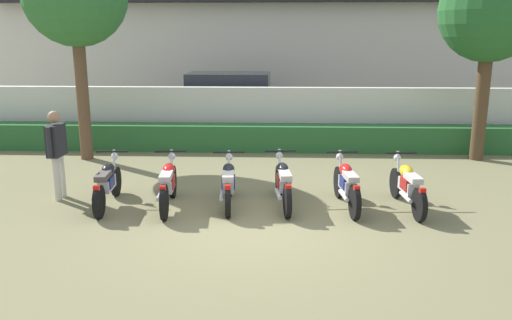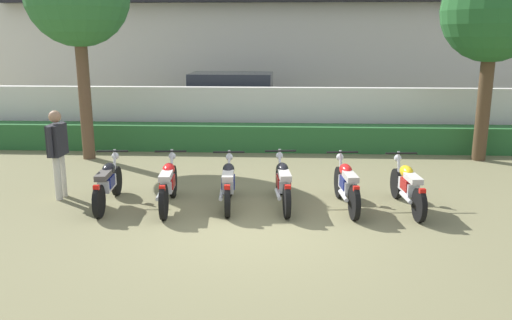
{
  "view_description": "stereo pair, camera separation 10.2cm",
  "coord_description": "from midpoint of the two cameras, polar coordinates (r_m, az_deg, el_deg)",
  "views": [
    {
      "loc": [
        0.39,
        -8.18,
        3.08
      ],
      "look_at": [
        0.0,
        1.31,
        0.82
      ],
      "focal_mm": 36.56,
      "sensor_mm": 36.0,
      "label": 1
    },
    {
      "loc": [
        0.49,
        -8.17,
        3.08
      ],
      "look_at": [
        0.0,
        1.31,
        0.82
      ],
      "focal_mm": 36.56,
      "sensor_mm": 36.0,
      "label": 2
    }
  ],
  "objects": [
    {
      "name": "ground",
      "position": [
        8.74,
        -0.11,
        -7.21
      ],
      "size": [
        60.0,
        60.0,
        0.0
      ],
      "primitive_type": "plane",
      "color": "olive"
    },
    {
      "name": "building",
      "position": [
        23.1,
        1.96,
        16.21
      ],
      "size": [
        24.17,
        6.5,
        8.44
      ],
      "color": "beige",
      "rests_on": "ground"
    },
    {
      "name": "compound_wall",
      "position": [
        14.97,
        1.26,
        4.77
      ],
      "size": [
        22.96,
        0.3,
        1.67
      ],
      "primitive_type": "cube",
      "color": "silver",
      "rests_on": "ground"
    },
    {
      "name": "hedge_row",
      "position": [
        14.36,
        1.16,
        2.46
      ],
      "size": [
        18.37,
        0.7,
        0.71
      ],
      "primitive_type": "cube",
      "color": "#28602D",
      "rests_on": "ground"
    },
    {
      "name": "parked_car",
      "position": [
        17.63,
        -2.04,
        6.4
      ],
      "size": [
        4.54,
        2.16,
        1.89
      ],
      "rotation": [
        0.0,
        0.0,
        -0.02
      ],
      "color": "black",
      "rests_on": "ground"
    },
    {
      "name": "tree_far_side",
      "position": [
        14.18,
        24.7,
        14.42
      ],
      "size": [
        2.45,
        2.45,
        4.9
      ],
      "color": "#4C3823",
      "rests_on": "ground"
    },
    {
      "name": "motorcycle_in_row_0",
      "position": [
        10.0,
        -15.65,
        -2.41
      ],
      "size": [
        0.6,
        1.91,
        0.95
      ],
      "rotation": [
        0.0,
        0.0,
        1.65
      ],
      "color": "black",
      "rests_on": "ground"
    },
    {
      "name": "motorcycle_in_row_1",
      "position": [
        9.66,
        -9.29,
        -2.55
      ],
      "size": [
        0.6,
        1.93,
        0.97
      ],
      "rotation": [
        0.0,
        0.0,
        1.66
      ],
      "color": "black",
      "rests_on": "ground"
    },
    {
      "name": "motorcycle_in_row_2",
      "position": [
        9.63,
        -2.74,
        -2.53
      ],
      "size": [
        0.6,
        1.8,
        0.94
      ],
      "rotation": [
        0.0,
        0.0,
        1.64
      ],
      "color": "black",
      "rests_on": "ground"
    },
    {
      "name": "motorcycle_in_row_3",
      "position": [
        9.63,
        3.26,
        -2.49
      ],
      "size": [
        0.6,
        1.92,
        0.95
      ],
      "rotation": [
        0.0,
        0.0,
        1.68
      ],
      "color": "black",
      "rests_on": "ground"
    },
    {
      "name": "motorcycle_in_row_4",
      "position": [
        9.65,
        10.18,
        -2.63
      ],
      "size": [
        0.6,
        1.88,
        0.96
      ],
      "rotation": [
        0.0,
        0.0,
        1.67
      ],
      "color": "black",
      "rests_on": "ground"
    },
    {
      "name": "motorcycle_in_row_5",
      "position": [
        9.84,
        16.54,
        -2.71
      ],
      "size": [
        0.6,
        1.93,
        0.95
      ],
      "rotation": [
        0.0,
        0.0,
        1.65
      ],
      "color": "black",
      "rests_on": "ground"
    },
    {
      "name": "inspector_person",
      "position": [
        10.63,
        -20.64,
        1.38
      ],
      "size": [
        0.23,
        0.69,
        1.72
      ],
      "color": "beige",
      "rests_on": "ground"
    }
  ]
}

